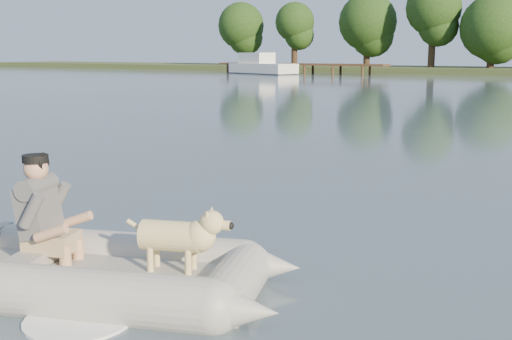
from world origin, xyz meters
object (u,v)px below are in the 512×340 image
Objects in this scene: cabin_cruiser at (263,63)px; dinghy at (105,231)px; dog at (172,241)px; dock at (300,69)px; man at (40,207)px.

dinghy is at bearing -41.55° from cabin_cruiser.
dinghy is at bearing -175.43° from dog.
cabin_cruiser is at bearing -143.36° from dock.
dog is (0.58, 0.26, -0.07)m from dinghy.
cabin_cruiser is (-2.94, -2.19, 0.52)m from dock.
man reaches higher than dinghy.
cabin_cruiser is (-28.91, 50.34, 0.47)m from dinghy.
cabin_cruiser is (-28.26, 50.52, 0.28)m from man.
cabin_cruiser reaches higher than man.
dinghy is at bearing -4.24° from man.
dinghy is at bearing -63.69° from dock.
dinghy is 4.52× the size of man.
man is at bearing 175.76° from dinghy.
dock is 3.70m from cabin_cruiser.
dinghy is 5.22× the size of dog.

